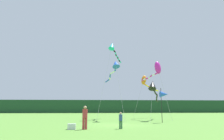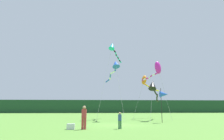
{
  "view_description": "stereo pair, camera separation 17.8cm",
  "coord_description": "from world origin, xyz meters",
  "px_view_note": "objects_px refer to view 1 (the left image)",
  "views": [
    {
      "loc": [
        -2.0,
        -18.95,
        1.58
      ],
      "look_at": [
        0.0,
        6.0,
        6.35
      ],
      "focal_mm": 31.81,
      "sensor_mm": 36.0,
      "label": 1
    },
    {
      "loc": [
        -1.82,
        -18.96,
        1.58
      ],
      "look_at": [
        0.0,
        6.0,
        6.35
      ],
      "focal_mm": 31.81,
      "sensor_mm": 36.0,
      "label": 2
    }
  ],
  "objects_px": {
    "person_adult": "(85,116)",
    "kite_cyan": "(113,48)",
    "kite_magenta": "(157,69)",
    "cooler_box": "(72,127)",
    "kite_orange": "(145,81)",
    "banner_flag_pole": "(164,95)",
    "person_child": "(121,119)",
    "kite_blue": "(115,67)",
    "kite_black": "(153,87)"
  },
  "relations": [
    {
      "from": "person_adult",
      "to": "banner_flag_pole",
      "type": "relative_size",
      "value": 0.46
    },
    {
      "from": "banner_flag_pole",
      "to": "kite_cyan",
      "type": "xyz_separation_m",
      "value": [
        -5.12,
        6.98,
        7.42
      ]
    },
    {
      "from": "cooler_box",
      "to": "kite_magenta",
      "type": "relative_size",
      "value": 0.07
    },
    {
      "from": "kite_magenta",
      "to": "kite_blue",
      "type": "xyz_separation_m",
      "value": [
        -5.74,
        0.13,
        0.21
      ]
    },
    {
      "from": "banner_flag_pole",
      "to": "kite_orange",
      "type": "xyz_separation_m",
      "value": [
        0.19,
        9.07,
        2.66
      ]
    },
    {
      "from": "kite_black",
      "to": "kite_orange",
      "type": "distance_m",
      "value": 6.08
    },
    {
      "from": "banner_flag_pole",
      "to": "kite_orange",
      "type": "height_order",
      "value": "kite_orange"
    },
    {
      "from": "person_child",
      "to": "banner_flag_pole",
      "type": "bearing_deg",
      "value": 47.14
    },
    {
      "from": "cooler_box",
      "to": "kite_black",
      "type": "bearing_deg",
      "value": 46.07
    },
    {
      "from": "person_child",
      "to": "kite_blue",
      "type": "xyz_separation_m",
      "value": [
        0.51,
        10.33,
        6.29
      ]
    },
    {
      "from": "person_adult",
      "to": "kite_magenta",
      "type": "relative_size",
      "value": 0.22
    },
    {
      "from": "kite_black",
      "to": "person_child",
      "type": "bearing_deg",
      "value": -120.05
    },
    {
      "from": "kite_black",
      "to": "kite_cyan",
      "type": "xyz_separation_m",
      "value": [
        -4.85,
        3.81,
        6.19
      ]
    },
    {
      "from": "banner_flag_pole",
      "to": "kite_cyan",
      "type": "distance_m",
      "value": 11.41
    },
    {
      "from": "kite_orange",
      "to": "kite_cyan",
      "type": "distance_m",
      "value": 7.44
    },
    {
      "from": "person_child",
      "to": "cooler_box",
      "type": "xyz_separation_m",
      "value": [
        -3.68,
        -0.13,
        -0.49
      ]
    },
    {
      "from": "person_child",
      "to": "kite_black",
      "type": "distance_m",
      "value": 11.23
    },
    {
      "from": "kite_magenta",
      "to": "kite_blue",
      "type": "distance_m",
      "value": 5.74
    },
    {
      "from": "person_child",
      "to": "kite_magenta",
      "type": "xyz_separation_m",
      "value": [
        6.25,
        10.21,
        6.08
      ]
    },
    {
      "from": "kite_orange",
      "to": "banner_flag_pole",
      "type": "bearing_deg",
      "value": -91.23
    },
    {
      "from": "banner_flag_pole",
      "to": "kite_cyan",
      "type": "bearing_deg",
      "value": 126.25
    },
    {
      "from": "kite_black",
      "to": "kite_blue",
      "type": "relative_size",
      "value": 0.74
    },
    {
      "from": "person_adult",
      "to": "kite_cyan",
      "type": "relative_size",
      "value": 0.15
    },
    {
      "from": "kite_black",
      "to": "kite_orange",
      "type": "bearing_deg",
      "value": 85.44
    },
    {
      "from": "person_adult",
      "to": "kite_orange",
      "type": "xyz_separation_m",
      "value": [
        8.53,
        15.34,
        4.71
      ]
    },
    {
      "from": "person_adult",
      "to": "kite_cyan",
      "type": "xyz_separation_m",
      "value": [
        3.21,
        13.25,
        9.48
      ]
    },
    {
      "from": "kite_magenta",
      "to": "kite_black",
      "type": "bearing_deg",
      "value": -132.89
    },
    {
      "from": "kite_blue",
      "to": "kite_orange",
      "type": "bearing_deg",
      "value": 42.12
    },
    {
      "from": "kite_magenta",
      "to": "kite_cyan",
      "type": "height_order",
      "value": "kite_cyan"
    },
    {
      "from": "cooler_box",
      "to": "kite_black",
      "type": "height_order",
      "value": "kite_black"
    },
    {
      "from": "person_adult",
      "to": "person_child",
      "type": "height_order",
      "value": "person_adult"
    },
    {
      "from": "kite_orange",
      "to": "kite_blue",
      "type": "xyz_separation_m",
      "value": [
        -5.3,
        -4.79,
        1.31
      ]
    },
    {
      "from": "kite_magenta",
      "to": "cooler_box",
      "type": "bearing_deg",
      "value": -133.83
    },
    {
      "from": "person_adult",
      "to": "kite_blue",
      "type": "relative_size",
      "value": 0.18
    },
    {
      "from": "kite_orange",
      "to": "kite_cyan",
      "type": "height_order",
      "value": "kite_cyan"
    },
    {
      "from": "person_child",
      "to": "kite_black",
      "type": "relative_size",
      "value": 0.17
    },
    {
      "from": "cooler_box",
      "to": "kite_orange",
      "type": "relative_size",
      "value": 0.09
    },
    {
      "from": "kite_blue",
      "to": "person_adult",
      "type": "bearing_deg",
      "value": -107.04
    },
    {
      "from": "cooler_box",
      "to": "kite_blue",
      "type": "bearing_deg",
      "value": 68.19
    },
    {
      "from": "cooler_box",
      "to": "kite_black",
      "type": "relative_size",
      "value": 0.08
    },
    {
      "from": "kite_blue",
      "to": "kite_cyan",
      "type": "distance_m",
      "value": 4.38
    },
    {
      "from": "person_child",
      "to": "cooler_box",
      "type": "relative_size",
      "value": 2.16
    },
    {
      "from": "person_child",
      "to": "kite_blue",
      "type": "relative_size",
      "value": 0.13
    },
    {
      "from": "person_child",
      "to": "kite_orange",
      "type": "distance_m",
      "value": 16.94
    },
    {
      "from": "cooler_box",
      "to": "banner_flag_pole",
      "type": "height_order",
      "value": "banner_flag_pole"
    },
    {
      "from": "cooler_box",
      "to": "kite_blue",
      "type": "height_order",
      "value": "kite_blue"
    },
    {
      "from": "kite_magenta",
      "to": "kite_cyan",
      "type": "xyz_separation_m",
      "value": [
        -5.76,
        2.83,
        3.66
      ]
    },
    {
      "from": "kite_cyan",
      "to": "kite_black",
      "type": "bearing_deg",
      "value": -38.18
    },
    {
      "from": "cooler_box",
      "to": "banner_flag_pole",
      "type": "relative_size",
      "value": 0.16
    },
    {
      "from": "kite_orange",
      "to": "kite_black",
      "type": "bearing_deg",
      "value": -94.56
    }
  ]
}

